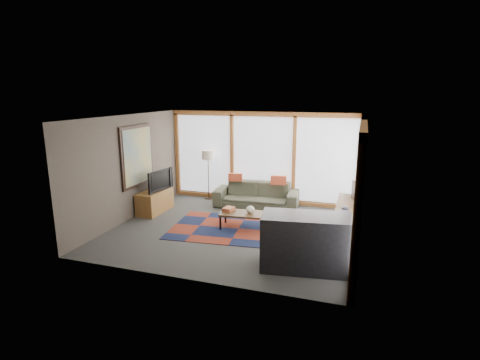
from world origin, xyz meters
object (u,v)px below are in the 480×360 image
(floor_lamp, at_px, (208,175))
(bookshelf, at_px, (345,220))
(sofa, at_px, (256,195))
(bar_counter, at_px, (306,242))
(tv_console, at_px, (155,201))
(television, at_px, (158,180))
(coffee_table, at_px, (244,221))

(floor_lamp, bearing_deg, bookshelf, -21.64)
(sofa, distance_m, bar_counter, 3.86)
(sofa, height_order, bar_counter, bar_counter)
(sofa, bearing_deg, floor_lamp, 163.78)
(floor_lamp, distance_m, bar_counter, 5.06)
(floor_lamp, xyz_separation_m, bookshelf, (4.02, -1.60, -0.44))
(sofa, distance_m, bookshelf, 2.75)
(bookshelf, relative_size, bar_counter, 1.49)
(tv_console, height_order, bar_counter, bar_counter)
(sofa, xyz_separation_m, television, (-2.36, -1.25, 0.53))
(coffee_table, relative_size, television, 1.15)
(television, xyz_separation_m, bar_counter, (4.23, -2.12, -0.36))
(coffee_table, distance_m, bookshelf, 2.30)
(bookshelf, xyz_separation_m, television, (-4.80, 0.02, 0.57))
(coffee_table, height_order, television, television)
(bar_counter, bearing_deg, coffee_table, 127.36)
(television, bearing_deg, floor_lamp, -18.12)
(bookshelf, bearing_deg, tv_console, -179.65)
(bookshelf, xyz_separation_m, bar_counter, (-0.57, -2.10, 0.21))
(television, height_order, bar_counter, television)
(sofa, xyz_separation_m, coffee_table, (0.20, -1.74, -0.15))
(sofa, xyz_separation_m, floor_lamp, (-1.58, 0.33, 0.40))
(floor_lamp, distance_m, television, 1.76)
(coffee_table, bearing_deg, floor_lamp, 130.66)
(bookshelf, relative_size, television, 2.44)
(bar_counter, bearing_deg, bookshelf, 66.29)
(floor_lamp, height_order, bookshelf, floor_lamp)
(sofa, bearing_deg, tv_console, -156.48)
(bookshelf, bearing_deg, sofa, 152.58)
(sofa, relative_size, floor_lamp, 1.57)
(bar_counter, bearing_deg, floor_lamp, 124.57)
(sofa, height_order, television, television)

